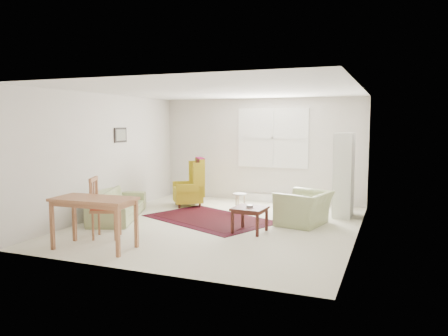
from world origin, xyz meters
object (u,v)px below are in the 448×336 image
(armchair, at_px, (304,205))
(desk, at_px, (95,223))
(coffee_table, at_px, (250,220))
(cabinet, at_px, (344,175))
(stool, at_px, (240,202))
(sofa, at_px, (118,199))
(desk_chair, at_px, (106,208))
(wingback_chair, at_px, (188,182))

(armchair, bearing_deg, desk, -30.60)
(coffee_table, bearing_deg, cabinet, 54.75)
(stool, distance_m, cabinet, 2.27)
(sofa, bearing_deg, desk_chair, -172.97)
(stool, xyz_separation_m, cabinet, (2.15, 0.32, 0.66))
(coffee_table, bearing_deg, sofa, 177.71)
(desk, height_order, desk_chair, desk_chair)
(armchair, distance_m, desk, 3.81)
(sofa, height_order, wingback_chair, wingback_chair)
(desk, bearing_deg, coffee_table, 43.81)
(sofa, xyz_separation_m, stool, (2.05, 1.53, -0.19))
(cabinet, height_order, desk_chair, cabinet)
(sofa, xyz_separation_m, armchair, (3.59, 0.80, -0.02))
(stool, relative_size, desk, 0.32)
(sofa, height_order, coffee_table, sofa)
(wingback_chair, distance_m, coffee_table, 2.78)
(wingback_chair, bearing_deg, sofa, -59.21)
(armchair, distance_m, wingback_chair, 3.00)
(cabinet, xyz_separation_m, desk_chair, (-3.49, -3.17, -0.35))
(armchair, height_order, wingback_chair, wingback_chair)
(coffee_table, relative_size, stool, 1.38)
(wingback_chair, xyz_separation_m, stool, (1.32, -0.16, -0.36))
(coffee_table, bearing_deg, desk, -136.19)
(desk, xyz_separation_m, desk_chair, (-0.22, 0.60, 0.12))
(sofa, height_order, cabinet, cabinet)
(sofa, distance_m, coffee_table, 2.83)
(armchair, xyz_separation_m, cabinet, (0.61, 1.04, 0.48))
(wingback_chair, relative_size, stool, 2.81)
(stool, bearing_deg, wingback_chair, 173.21)
(sofa, bearing_deg, stool, -74.31)
(cabinet, distance_m, desk, 5.01)
(coffee_table, xyz_separation_m, desk_chair, (-2.11, -1.22, 0.29))
(armchair, bearing_deg, cabinet, 163.17)
(sofa, xyz_separation_m, desk, (0.93, -1.93, 0.00))
(coffee_table, height_order, cabinet, cabinet)
(stool, bearing_deg, cabinet, 8.37)
(coffee_table, xyz_separation_m, stool, (-0.77, 1.64, -0.03))
(cabinet, distance_m, desk_chair, 4.73)
(sofa, relative_size, cabinet, 1.14)
(coffee_table, bearing_deg, wingback_chair, 139.35)
(sofa, height_order, armchair, sofa)
(stool, height_order, cabinet, cabinet)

